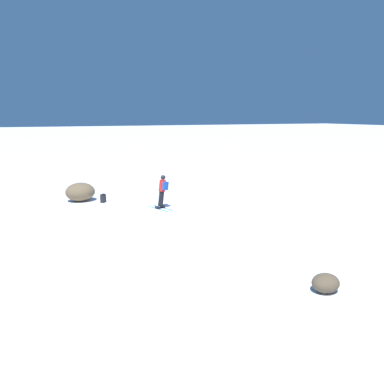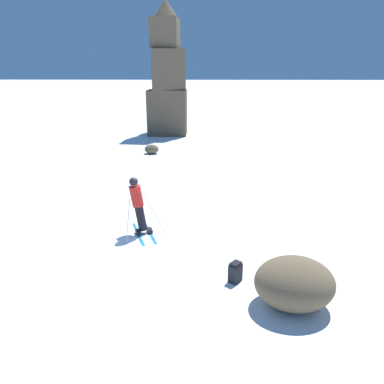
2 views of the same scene
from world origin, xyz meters
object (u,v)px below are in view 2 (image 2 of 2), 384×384
object	(u,v)px
rock_pillar	(167,81)
exposed_boulder_1	(152,149)
spare_backpack	(235,272)
exposed_boulder_0	(294,283)
skier	(138,202)

from	to	relation	value
rock_pillar	exposed_boulder_1	bearing A→B (deg)	-93.00
rock_pillar	spare_backpack	size ratio (longest dim) A/B	18.73
exposed_boulder_0	exposed_boulder_1	bearing A→B (deg)	108.77
skier	rock_pillar	xyz separation A→B (m)	(-0.76, 18.03, 2.90)
spare_backpack	exposed_boulder_1	world-z (taller)	exposed_boulder_1
spare_backpack	exposed_boulder_1	distance (m)	14.32
spare_backpack	exposed_boulder_1	size ratio (longest dim) A/B	0.60
exposed_boulder_1	exposed_boulder_0	bearing A→B (deg)	-71.23
skier	rock_pillar	size ratio (longest dim) A/B	0.20
skier	spare_backpack	world-z (taller)	skier
exposed_boulder_1	spare_backpack	bearing A→B (deg)	-74.42
exposed_boulder_0	skier	bearing A→B (deg)	137.80
skier	rock_pillar	world-z (taller)	rock_pillar
skier	exposed_boulder_0	bearing A→B (deg)	-62.08
rock_pillar	spare_backpack	bearing A→B (deg)	-80.40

